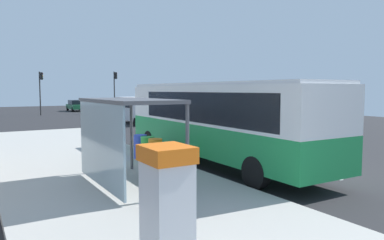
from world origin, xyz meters
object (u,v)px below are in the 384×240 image
(bus, at_px, (216,118))
(recycling_bin_blue, at_px, (140,146))
(recycling_bin_orange, at_px, (155,151))
(bus_shelter, at_px, (118,120))
(sedan_near, at_px, (76,105))
(ticket_machine, at_px, (167,209))
(white_van, at_px, (137,108))
(traffic_light_near_side, at_px, (115,86))
(recycling_bin_green, at_px, (148,149))
(traffic_light_far_side, at_px, (41,86))

(bus, xyz_separation_m, recycling_bin_blue, (-2.49, 1.76, -1.19))
(recycling_bin_orange, distance_m, bus_shelter, 3.43)
(sedan_near, relative_size, recycling_bin_blue, 4.63)
(sedan_near, relative_size, ticket_machine, 2.27)
(white_van, xyz_separation_m, bus_shelter, (-8.61, -19.22, 0.75))
(ticket_machine, relative_size, traffic_light_near_side, 0.37)
(recycling_bin_green, bearing_deg, recycling_bin_orange, -90.00)
(white_van, xyz_separation_m, recycling_bin_blue, (-6.40, -15.63, -0.69))
(recycling_bin_green, distance_m, traffic_light_far_side, 31.99)
(white_van, distance_m, recycling_bin_orange, 18.21)
(bus, xyz_separation_m, traffic_light_near_side, (7.21, 32.12, 1.61))
(white_van, xyz_separation_m, traffic_light_near_side, (3.30, 14.73, 2.11))
(white_van, relative_size, bus_shelter, 1.30)
(ticket_machine, relative_size, recycling_bin_orange, 2.04)
(recycling_bin_green, bearing_deg, ticket_machine, -112.50)
(ticket_machine, xyz_separation_m, traffic_light_near_side, (13.02, 39.07, 2.28))
(white_van, xyz_separation_m, recycling_bin_green, (-6.40, -16.33, -0.69))
(sedan_near, bearing_deg, recycling_bin_orange, -99.54)
(sedan_near, xyz_separation_m, ticket_machine, (-9.82, -45.97, 0.38))
(recycling_bin_orange, distance_m, traffic_light_near_side, 33.33)
(traffic_light_far_side, bearing_deg, recycling_bin_orange, -91.93)
(traffic_light_near_side, relative_size, bus_shelter, 1.30)
(ticket_machine, height_order, traffic_light_near_side, traffic_light_near_side)
(recycling_bin_green, distance_m, recycling_bin_blue, 0.70)
(recycling_bin_orange, distance_m, traffic_light_far_side, 32.69)
(ticket_machine, bearing_deg, recycling_bin_orange, 65.58)
(ticket_machine, relative_size, recycling_bin_green, 2.04)
(traffic_light_near_side, bearing_deg, recycling_bin_blue, -107.71)
(recycling_bin_orange, relative_size, traffic_light_far_side, 0.19)
(recycling_bin_green, height_order, bus_shelter, bus_shelter)
(bus, distance_m, sedan_near, 39.24)
(ticket_machine, bearing_deg, traffic_light_far_side, 83.68)
(recycling_bin_blue, bearing_deg, recycling_bin_green, -90.00)
(recycling_bin_orange, height_order, recycling_bin_green, same)
(traffic_light_far_side, bearing_deg, traffic_light_near_side, -5.32)
(bus, xyz_separation_m, white_van, (3.91, 17.39, -0.50))
(sedan_near, distance_m, bus_shelter, 41.79)
(bus_shelter, bearing_deg, ticket_machine, -102.19)
(recycling_bin_orange, xyz_separation_m, traffic_light_far_side, (1.10, 32.56, 2.68))
(recycling_bin_orange, bearing_deg, recycling_bin_green, 90.00)
(sedan_near, bearing_deg, bus, -95.87)
(white_van, relative_size, recycling_bin_orange, 5.48)
(traffic_light_far_side, bearing_deg, bus, -87.58)
(recycling_bin_green, distance_m, bus_shelter, 3.92)
(bus, bearing_deg, bus_shelter, -158.74)
(recycling_bin_green, bearing_deg, traffic_light_near_side, 72.66)
(white_van, relative_size, recycling_bin_blue, 5.48)
(recycling_bin_orange, xyz_separation_m, recycling_bin_green, (0.00, 0.70, 0.00))
(bus, xyz_separation_m, recycling_bin_orange, (-2.49, 0.36, -1.19))
(bus, relative_size, recycling_bin_orange, 11.63)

